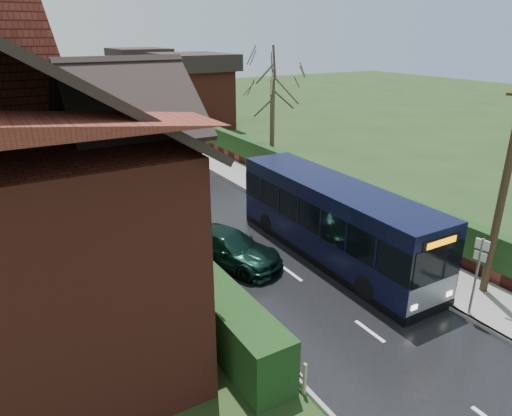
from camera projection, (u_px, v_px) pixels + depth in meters
ground at (327, 300)px, 15.11m from camera, size 140.00×140.00×0.00m
road at (201, 207)px, 23.11m from camera, size 6.00×100.00×0.02m
pavement at (272, 192)px, 25.12m from camera, size 2.50×100.00×0.14m
kerb_right at (253, 195)px, 24.55m from camera, size 0.12×100.00×0.14m
kerb_left at (143, 218)px, 21.64m from camera, size 0.12×100.00×0.10m
front_hedge at (160, 248)px, 16.96m from camera, size 1.20×16.00×1.60m
picket_fence at (180, 251)px, 17.44m from camera, size 0.10×16.00×0.90m
right_wall_hedge at (295, 171)px, 25.52m from camera, size 0.60×50.00×1.80m
bus at (333, 221)px, 17.60m from camera, size 2.43×9.89×2.99m
car_silver at (179, 234)px, 18.23m from camera, size 2.90×4.80×1.53m
car_green at (228, 247)px, 17.31m from camera, size 3.49×4.86×1.31m
car_distant at (93, 109)px, 47.72m from camera, size 2.70×4.53×1.41m
bus_stop_sign at (478, 266)px, 13.60m from camera, size 0.12×0.41×2.68m
telegraph_pole at (503, 194)px, 14.19m from camera, size 0.32×0.90×7.10m
tree_right_far at (273, 72)px, 28.01m from camera, size 4.14×4.14×7.99m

